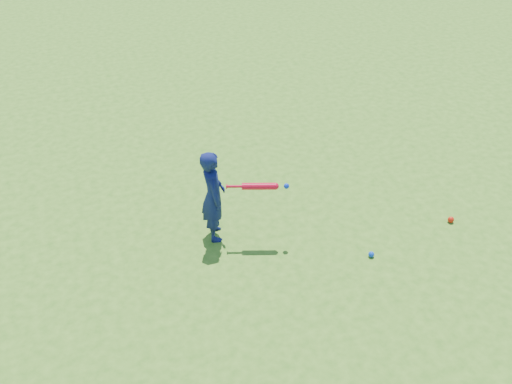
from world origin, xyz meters
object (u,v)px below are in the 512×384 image
ground_ball_red (451,220)px  bat_swing (261,186)px  child (213,196)px  ground_ball_blue (371,254)px

ground_ball_red → bat_swing: (-2.36, 0.48, 0.72)m
ground_ball_red → bat_swing: bearing=168.4°
ground_ball_red → bat_swing: size_ratio=0.11×
child → ground_ball_red: bearing=-96.5°
child → ground_ball_blue: 1.97m
child → ground_ball_blue: bearing=-113.4°
child → bat_swing: 0.59m
child → ground_ball_red: size_ratio=15.06×
child → ground_ball_blue: child is taller
ground_ball_blue → bat_swing: 1.51m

